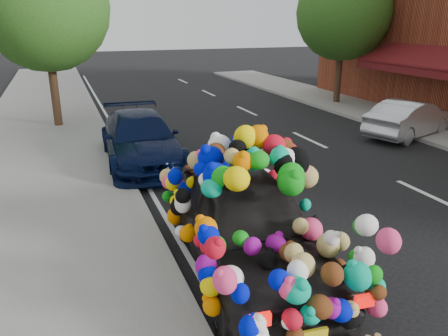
{
  "coord_description": "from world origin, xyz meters",
  "views": [
    {
      "loc": [
        -3.63,
        -6.58,
        3.6
      ],
      "look_at": [
        -0.77,
        1.04,
        0.84
      ],
      "focal_mm": 35.0,
      "sensor_mm": 36.0,
      "label": 1
    }
  ],
  "objects": [
    {
      "name": "plush_art_car",
      "position": [
        -1.25,
        -1.22,
        1.08
      ],
      "size": [
        2.47,
        4.65,
        2.11
      ],
      "rotation": [
        0.0,
        0.0,
        -0.09
      ],
      "color": "black",
      "rests_on": "ground"
    },
    {
      "name": "tree_far_b",
      "position": [
        8.0,
        10.0,
        3.89
      ],
      "size": [
        4.0,
        4.0,
        5.9
      ],
      "color": "#332114",
      "rests_on": "ground"
    },
    {
      "name": "kerb",
      "position": [
        -2.35,
        0.0,
        0.07
      ],
      "size": [
        0.15,
        60.0,
        0.13
      ],
      "primitive_type": "cube",
      "color": "gray",
      "rests_on": "ground"
    },
    {
      "name": "tree_near_sidewalk",
      "position": [
        -3.8,
        9.5,
        4.02
      ],
      "size": [
        4.2,
        4.2,
        6.13
      ],
      "color": "#332114",
      "rests_on": "ground"
    },
    {
      "name": "navy_sedan",
      "position": [
        -1.8,
        4.5,
        0.66
      ],
      "size": [
        2.01,
        4.58,
        1.31
      ],
      "primitive_type": "imported",
      "rotation": [
        0.0,
        0.0,
        -0.04
      ],
      "color": "black",
      "rests_on": "ground"
    },
    {
      "name": "lane_markings",
      "position": [
        3.6,
        0.0,
        0.01
      ],
      "size": [
        6.0,
        50.0,
        0.01
      ],
      "primitive_type": null,
      "color": "silver",
      "rests_on": "ground"
    },
    {
      "name": "silver_hatchback",
      "position": [
        6.86,
        4.26,
        0.59
      ],
      "size": [
        3.82,
        2.36,
        1.19
      ],
      "primitive_type": "imported",
      "rotation": [
        0.0,
        0.0,
        1.9
      ],
      "color": "#B3B6BA",
      "rests_on": "ground"
    },
    {
      "name": "ground",
      "position": [
        0.0,
        0.0,
        0.0
      ],
      "size": [
        100.0,
        100.0,
        0.0
      ],
      "primitive_type": "plane",
      "color": "black",
      "rests_on": "ground"
    },
    {
      "name": "sidewalk",
      "position": [
        -4.3,
        0.0,
        0.06
      ],
      "size": [
        4.0,
        60.0,
        0.12
      ],
      "primitive_type": "cube",
      "color": "gray",
      "rests_on": "ground"
    }
  ]
}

